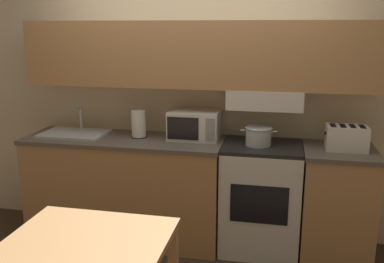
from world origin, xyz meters
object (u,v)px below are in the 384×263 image
object	(u,v)px
stove_range	(260,197)
paper_towel_roll	(139,124)
microwave	(195,125)
dining_table	(88,261)
sink_basin	(74,133)
toaster	(347,138)
cooking_pot	(258,136)

from	to	relation	value
stove_range	paper_towel_roll	size ratio (longest dim) A/B	3.91
microwave	dining_table	world-z (taller)	microwave
stove_range	dining_table	world-z (taller)	stove_range
microwave	sink_basin	world-z (taller)	microwave
stove_range	microwave	xyz separation A→B (m)	(-0.60, 0.10, 0.59)
toaster	sink_basin	size ratio (longest dim) A/B	0.57
sink_basin	paper_towel_roll	xyz separation A→B (m)	(0.59, 0.05, 0.10)
paper_towel_roll	dining_table	size ratio (longest dim) A/B	0.27
stove_range	cooking_pot	distance (m)	0.55
cooking_pot	toaster	world-z (taller)	toaster
stove_range	dining_table	xyz separation A→B (m)	(-0.87, -1.53, 0.18)
cooking_pot	dining_table	distance (m)	1.77
toaster	sink_basin	distance (m)	2.34
toaster	cooking_pot	bearing A→B (deg)	-179.65
toaster	dining_table	xyz separation A→B (m)	(-1.52, -1.52, -0.39)
toaster	paper_towel_roll	distance (m)	1.74
microwave	paper_towel_roll	world-z (taller)	microwave
dining_table	microwave	bearing A→B (deg)	80.52
cooking_pot	stove_range	bearing A→B (deg)	23.55
stove_range	dining_table	size ratio (longest dim) A/B	1.07
stove_range	dining_table	bearing A→B (deg)	-119.54
paper_towel_roll	cooking_pot	bearing A→B (deg)	-3.06
stove_range	sink_basin	world-z (taller)	sink_basin
dining_table	stove_range	bearing A→B (deg)	60.46
microwave	stove_range	bearing A→B (deg)	-9.16
cooking_pot	dining_table	size ratio (longest dim) A/B	0.34
toaster	stove_range	bearing A→B (deg)	178.98
stove_range	paper_towel_roll	xyz separation A→B (m)	(-1.09, 0.04, 0.59)
stove_range	cooking_pot	xyz separation A→B (m)	(-0.04, -0.02, 0.55)
stove_range	toaster	xyz separation A→B (m)	(0.65, -0.01, 0.57)
dining_table	cooking_pot	bearing A→B (deg)	61.25
stove_range	toaster	size ratio (longest dim) A/B	2.86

